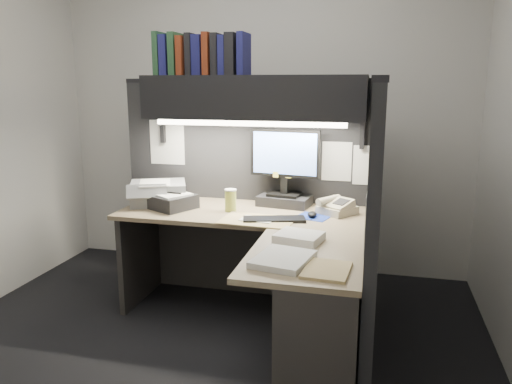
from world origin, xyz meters
TOP-DOWN VIEW (x-y plane):
  - floor at (0.00, 0.00)m, footprint 3.50×3.50m
  - wall_back at (0.00, 1.50)m, footprint 3.50×0.04m
  - wall_front at (0.00, -1.50)m, footprint 3.50×0.04m
  - partition_back at (0.03, 0.93)m, footprint 1.90×0.06m
  - partition_right at (0.98, 0.18)m, footprint 0.06×1.50m
  - desk at (0.43, -0.00)m, footprint 1.70×1.53m
  - overhead_shelf at (0.12, 0.75)m, footprint 1.55×0.34m
  - task_light_tube at (0.12, 0.61)m, footprint 1.32×0.04m
  - monitor at (0.34, 0.79)m, footprint 0.51×0.27m
  - keyboard at (0.36, 0.37)m, footprint 0.42×0.24m
  - mousepad at (0.59, 0.53)m, footprint 0.25×0.24m
  - mouse at (0.58, 0.51)m, footprint 0.07×0.10m
  - telephone at (0.73, 0.65)m, footprint 0.29×0.30m
  - coffee_cup at (0.01, 0.54)m, footprint 0.10×0.10m
  - printer at (-0.57, 0.64)m, footprint 0.49×0.46m
  - notebook_stack at (-0.43, 0.53)m, footprint 0.41×0.39m
  - open_folder at (0.25, 0.35)m, footprint 0.48×0.33m
  - paper_stack_a at (0.58, -0.01)m, footprint 0.28×0.25m
  - paper_stack_b at (0.56, -0.36)m, footprint 0.31×0.36m
  - manila_stack at (0.78, -0.43)m, footprint 0.23×0.28m
  - binder_row at (-0.25, 0.75)m, footprint 0.66×0.26m
  - pinned_papers at (0.42, 0.56)m, footprint 1.76×1.31m

SIDE VIEW (x-z plane):
  - floor at x=0.00m, z-range 0.00..0.00m
  - desk at x=0.43m, z-range 0.08..0.81m
  - mousepad at x=0.59m, z-range 0.73..0.73m
  - open_folder at x=0.25m, z-range 0.73..0.74m
  - manila_stack at x=0.78m, z-range 0.73..0.75m
  - keyboard at x=0.36m, z-range 0.73..0.75m
  - paper_stack_b at x=0.56m, z-range 0.73..0.76m
  - mouse at x=0.58m, z-range 0.73..0.77m
  - paper_stack_a at x=0.58m, z-range 0.73..0.78m
  - telephone at x=0.73m, z-range 0.73..0.81m
  - notebook_stack at x=-0.43m, z-range 0.73..0.83m
  - partition_back at x=0.03m, z-range 0.00..1.60m
  - partition_right at x=0.98m, z-range 0.00..1.60m
  - coffee_cup at x=0.01m, z-range 0.73..0.88m
  - printer at x=-0.57m, z-range 0.73..0.89m
  - monitor at x=0.34m, z-range 0.67..1.22m
  - pinned_papers at x=0.42m, z-range 0.80..1.31m
  - task_light_tube at x=0.12m, z-range 1.31..1.35m
  - wall_back at x=0.00m, z-range 0.00..2.70m
  - wall_front at x=0.00m, z-range 0.00..2.70m
  - overhead_shelf at x=0.12m, z-range 1.35..1.65m
  - binder_row at x=-0.25m, z-range 1.64..1.94m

